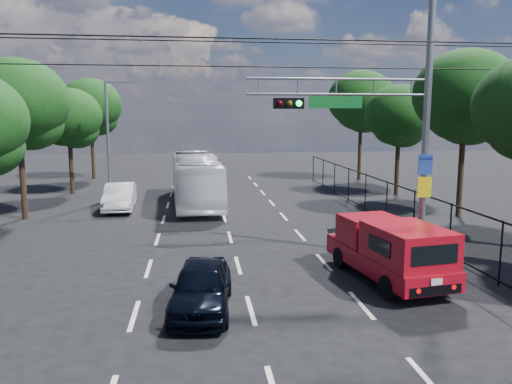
{
  "coord_description": "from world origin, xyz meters",
  "views": [
    {
      "loc": [
        -1.36,
        -8.39,
        5.05
      ],
      "look_at": [
        0.4,
        6.19,
        2.8
      ],
      "focal_mm": 35.0,
      "sensor_mm": 36.0,
      "label": 1
    }
  ],
  "objects": [
    {
      "name": "lane_markings",
      "position": [
        -0.0,
        14.0,
        0.01
      ],
      "size": [
        6.12,
        38.0,
        0.01
      ],
      "color": "beige",
      "rests_on": "ground"
    },
    {
      "name": "signal_mast",
      "position": [
        5.28,
        7.99,
        5.24
      ],
      "size": [
        6.43,
        0.39,
        9.5
      ],
      "color": "slate",
      "rests_on": "ground"
    },
    {
      "name": "streetlight_left",
      "position": [
        -6.33,
        22.0,
        3.94
      ],
      "size": [
        2.09,
        0.22,
        7.08
      ],
      "color": "slate",
      "rests_on": "ground"
    },
    {
      "name": "utility_wires",
      "position": [
        0.0,
        8.83,
        7.23
      ],
      "size": [
        22.0,
        5.04,
        0.74
      ],
      "color": "black",
      "rests_on": "ground"
    },
    {
      "name": "fence_right",
      "position": [
        7.6,
        12.17,
        1.03
      ],
      "size": [
        0.06,
        34.03,
        2.0
      ],
      "color": "black",
      "rests_on": "ground"
    },
    {
      "name": "tree_right_c",
      "position": [
        11.82,
        15.02,
        5.73
      ],
      "size": [
        5.1,
        5.1,
        8.29
      ],
      "color": "black",
      "rests_on": "ground"
    },
    {
      "name": "tree_right_d",
      "position": [
        11.42,
        22.02,
        4.85
      ],
      "size": [
        4.32,
        4.32,
        7.02
      ],
      "color": "black",
      "rests_on": "ground"
    },
    {
      "name": "tree_right_e",
      "position": [
        11.62,
        30.02,
        5.94
      ],
      "size": [
        5.28,
        5.28,
        8.58
      ],
      "color": "black",
      "rests_on": "ground"
    },
    {
      "name": "tree_left_c",
      "position": [
        -9.78,
        17.02,
        5.4
      ],
      "size": [
        4.8,
        4.8,
        7.8
      ],
      "color": "black",
      "rests_on": "ground"
    },
    {
      "name": "tree_left_d",
      "position": [
        -9.38,
        25.02,
        4.72
      ],
      "size": [
        4.2,
        4.2,
        6.83
      ],
      "color": "black",
      "rests_on": "ground"
    },
    {
      "name": "tree_left_e",
      "position": [
        -9.58,
        33.02,
        5.53
      ],
      "size": [
        4.92,
        4.92,
        7.99
      ],
      "color": "black",
      "rests_on": "ground"
    },
    {
      "name": "red_pickup",
      "position": [
        4.48,
        5.88,
        1.02
      ],
      "size": [
        2.63,
        5.34,
        1.91
      ],
      "color": "black",
      "rests_on": "ground"
    },
    {
      "name": "navy_hatchback",
      "position": [
        -1.28,
        4.17,
        0.64
      ],
      "size": [
        1.88,
        3.91,
        1.29
      ],
      "primitive_type": "imported",
      "rotation": [
        0.0,
        0.0,
        -0.1
      ],
      "color": "black",
      "rests_on": "ground"
    },
    {
      "name": "white_bus",
      "position": [
        -1.41,
        20.25,
        1.45
      ],
      "size": [
        3.02,
        10.52,
        2.9
      ],
      "primitive_type": "imported",
      "rotation": [
        0.0,
        0.0,
        0.06
      ],
      "color": "silver",
      "rests_on": "ground"
    },
    {
      "name": "white_van",
      "position": [
        -5.5,
        18.94,
        0.71
      ],
      "size": [
        1.72,
        4.38,
        1.42
      ],
      "primitive_type": "imported",
      "rotation": [
        0.0,
        0.0,
        0.05
      ],
      "color": "silver",
      "rests_on": "ground"
    }
  ]
}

